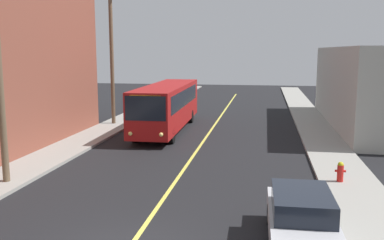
% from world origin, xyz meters
% --- Properties ---
extents(sidewalk_left, '(2.50, 90.00, 0.15)m').
position_xyz_m(sidewalk_left, '(-7.25, 10.00, 0.07)').
color(sidewalk_left, gray).
rests_on(sidewalk_left, ground).
extents(sidewalk_right, '(2.50, 90.00, 0.15)m').
position_xyz_m(sidewalk_right, '(7.25, 10.00, 0.07)').
color(sidewalk_right, gray).
rests_on(sidewalk_right, ground).
extents(lane_stripe_center, '(0.16, 60.00, 0.01)m').
position_xyz_m(lane_stripe_center, '(0.00, 15.00, 0.01)').
color(lane_stripe_center, '#D8CC4C').
rests_on(lane_stripe_center, ground).
extents(city_bus, '(2.81, 12.20, 3.20)m').
position_xyz_m(city_bus, '(-3.01, 18.46, 1.82)').
color(city_bus, maroon).
rests_on(city_bus, ground).
extents(parked_car_silver, '(1.88, 4.43, 1.62)m').
position_xyz_m(parked_car_silver, '(4.78, 1.45, 0.84)').
color(parked_car_silver, '#B7B7BC').
rests_on(parked_car_silver, ground).
extents(utility_pole_mid, '(2.40, 0.28, 11.42)m').
position_xyz_m(utility_pole_mid, '(-7.49, 19.91, 6.39)').
color(utility_pole_mid, brown).
rests_on(utility_pole_mid, sidewalk_left).
extents(fire_hydrant, '(0.44, 0.26, 0.84)m').
position_xyz_m(fire_hydrant, '(6.85, 7.58, 0.58)').
color(fire_hydrant, red).
rests_on(fire_hydrant, sidewalk_right).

